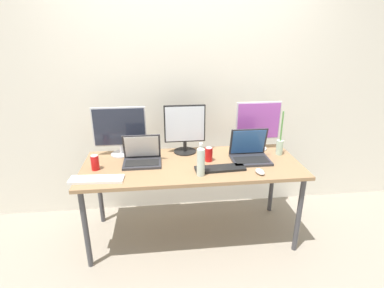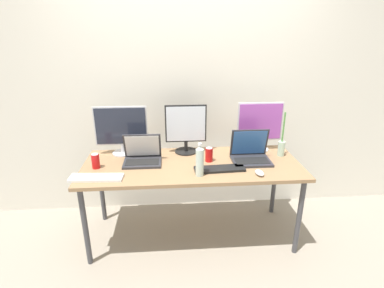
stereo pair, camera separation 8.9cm
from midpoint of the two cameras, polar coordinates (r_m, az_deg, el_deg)
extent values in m
plane|color=gray|center=(2.99, -0.89, -16.74)|extent=(16.00, 16.00, 0.00)
cube|color=silver|center=(3.00, -2.16, 10.83)|extent=(7.00, 0.08, 2.60)
cylinder|color=#424247|center=(2.60, -20.54, -15.04)|extent=(0.04, 0.04, 0.71)
cylinder|color=#424247|center=(2.74, 18.79, -12.70)|extent=(0.04, 0.04, 0.71)
cylinder|color=#424247|center=(3.11, -17.99, -8.37)|extent=(0.04, 0.04, 0.71)
cylinder|color=#424247|center=(3.24, 14.26, -6.78)|extent=(0.04, 0.04, 0.71)
cube|color=#93704C|center=(2.61, -0.98, -4.01)|extent=(1.87, 0.75, 0.03)
cylinder|color=silver|center=(2.87, -14.09, -1.81)|extent=(0.20, 0.20, 0.01)
cylinder|color=silver|center=(2.85, -14.17, -0.96)|extent=(0.03, 0.03, 0.08)
cube|color=silver|center=(2.78, -14.56, 3.22)|extent=(0.48, 0.02, 0.36)
cube|color=#232838|center=(2.77, -14.59, 3.14)|extent=(0.45, 0.01, 0.33)
cylinder|color=black|center=(2.84, -2.24, -1.40)|extent=(0.21, 0.21, 0.01)
cylinder|color=black|center=(2.82, -2.26, -0.41)|extent=(0.03, 0.03, 0.09)
cube|color=black|center=(2.75, -2.32, 3.89)|extent=(0.38, 0.02, 0.35)
cube|color=silver|center=(2.74, -2.30, 3.81)|extent=(0.36, 0.01, 0.32)
cylinder|color=silver|center=(2.98, 11.23, -0.75)|extent=(0.20, 0.20, 0.01)
cylinder|color=silver|center=(2.96, 11.30, 0.17)|extent=(0.03, 0.03, 0.09)
cube|color=silver|center=(2.89, 11.62, 4.36)|extent=(0.43, 0.02, 0.36)
cube|color=#A54CB2|center=(2.88, 11.69, 4.29)|extent=(0.40, 0.01, 0.34)
cube|color=#2D2D33|center=(2.63, -10.41, -3.59)|extent=(0.32, 0.24, 0.02)
cube|color=black|center=(2.60, -10.45, -3.52)|extent=(0.28, 0.13, 0.00)
cube|color=#2D2D33|center=(2.65, -10.48, -0.41)|extent=(0.32, 0.09, 0.23)
cube|color=white|center=(2.65, -10.49, -0.51)|extent=(0.29, 0.07, 0.21)
cube|color=#2D2D33|center=(2.69, 10.15, -3.01)|extent=(0.33, 0.26, 0.02)
cube|color=black|center=(2.66, 10.28, -2.95)|extent=(0.29, 0.14, 0.00)
cube|color=#2D2D33|center=(2.72, 9.75, 0.47)|extent=(0.33, 0.07, 0.26)
cube|color=#3366B2|center=(2.72, 9.79, 0.39)|extent=(0.30, 0.06, 0.23)
cube|color=black|center=(2.49, 4.35, -4.67)|extent=(0.42, 0.15, 0.02)
cube|color=white|center=(2.44, -18.72, -6.40)|extent=(0.42, 0.15, 0.02)
ellipsoid|color=silver|center=(2.46, 11.81, -5.19)|extent=(0.08, 0.11, 0.04)
cylinder|color=silver|center=(2.35, 0.60, -3.54)|extent=(0.06, 0.06, 0.22)
cone|color=silver|center=(2.30, 0.61, -0.66)|extent=(0.06, 0.06, 0.03)
cylinder|color=white|center=(2.29, 0.61, -0.07)|extent=(0.03, 0.03, 0.02)
cylinder|color=red|center=(2.61, -18.93, -3.40)|extent=(0.07, 0.07, 0.12)
cylinder|color=silver|center=(2.58, -19.09, -2.13)|extent=(0.06, 0.06, 0.00)
cylinder|color=red|center=(2.63, 2.25, -2.01)|extent=(0.07, 0.07, 0.12)
cylinder|color=silver|center=(2.60, 2.27, -0.74)|extent=(0.06, 0.06, 0.00)
cylinder|color=#B2D1B7|center=(2.86, 15.48, -0.64)|extent=(0.06, 0.06, 0.14)
cylinder|color=#519342|center=(2.80, 15.88, 3.28)|extent=(0.01, 0.01, 0.27)
camera|label=1|loc=(0.04, -91.00, -0.38)|focal=28.00mm
camera|label=2|loc=(0.04, 89.00, 0.38)|focal=28.00mm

